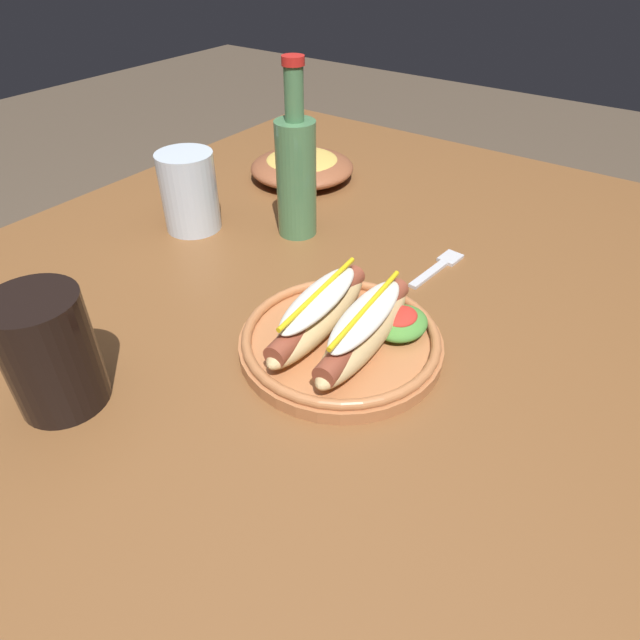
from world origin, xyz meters
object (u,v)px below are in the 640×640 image
object	(u,v)px
hot_dog_plate	(343,331)
fork	(439,266)
water_cup	(189,192)
soda_cup	(49,352)
side_bowl	(302,166)
glass_bottle	(296,172)

from	to	relation	value
hot_dog_plate	fork	bearing A→B (deg)	-3.33
fork	water_cup	bearing A→B (deg)	113.08
soda_cup	water_cup	bearing A→B (deg)	26.08
water_cup	soda_cup	bearing A→B (deg)	-153.92
side_bowl	hot_dog_plate	bearing A→B (deg)	-137.47
side_bowl	water_cup	bearing A→B (deg)	174.80
fork	soda_cup	world-z (taller)	soda_cup
fork	glass_bottle	bearing A→B (deg)	103.97
hot_dog_plate	fork	distance (m)	0.23
water_cup	side_bowl	world-z (taller)	water_cup
glass_bottle	hot_dog_plate	bearing A→B (deg)	-132.08
hot_dog_plate	soda_cup	size ratio (longest dim) A/B	1.85
hot_dog_plate	soda_cup	bearing A→B (deg)	140.96
fork	side_bowl	xyz separation A→B (m)	(0.14, 0.36, 0.02)
glass_bottle	side_bowl	xyz separation A→B (m)	(0.18, 0.12, -0.08)
hot_dog_plate	glass_bottle	xyz separation A→B (m)	(0.20, 0.22, 0.07)
fork	soda_cup	distance (m)	0.52
water_cup	side_bowl	bearing A→B (deg)	-5.20
water_cup	glass_bottle	xyz separation A→B (m)	(0.09, -0.15, 0.04)
soda_cup	side_bowl	bearing A→B (deg)	13.65
soda_cup	water_cup	distance (m)	0.39
soda_cup	glass_bottle	xyz separation A→B (m)	(0.44, 0.03, 0.04)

